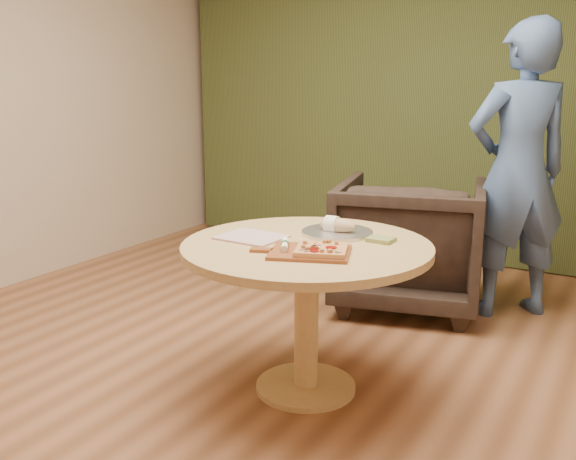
# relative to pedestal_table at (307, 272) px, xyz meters

# --- Properties ---
(room_shell) EXTENTS (5.04, 6.04, 2.84)m
(room_shell) POSITION_rel_pedestal_table_xyz_m (-0.19, -0.19, 0.79)
(room_shell) COLOR #975F3C
(room_shell) RESTS_ON ground
(curtain) EXTENTS (4.80, 0.14, 2.78)m
(curtain) POSITION_rel_pedestal_table_xyz_m (-0.19, 2.71, 0.79)
(curtain) COLOR #323D1C
(curtain) RESTS_ON ground
(pedestal_table) EXTENTS (1.18, 1.18, 0.75)m
(pedestal_table) POSITION_rel_pedestal_table_xyz_m (0.00, 0.00, 0.00)
(pedestal_table) COLOR tan
(pedestal_table) RESTS_ON ground
(pizza_paddle) EXTENTS (0.47, 0.38, 0.01)m
(pizza_paddle) POSITION_rel_pedestal_table_xyz_m (0.09, -0.16, 0.15)
(pizza_paddle) COLOR brown
(pizza_paddle) RESTS_ON pedestal_table
(flatbread_pizza) EXTENTS (0.28, 0.28, 0.04)m
(flatbread_pizza) POSITION_rel_pedestal_table_xyz_m (0.15, -0.15, 0.17)
(flatbread_pizza) COLOR tan
(flatbread_pizza) RESTS_ON pizza_paddle
(cutlery_roll) EXTENTS (0.12, 0.18, 0.03)m
(cutlery_roll) POSITION_rel_pedestal_table_xyz_m (-0.03, -0.16, 0.17)
(cutlery_roll) COLOR white
(cutlery_roll) RESTS_ON pizza_paddle
(newspaper) EXTENTS (0.31, 0.27, 0.01)m
(newspaper) POSITION_rel_pedestal_table_xyz_m (-0.28, -0.04, 0.15)
(newspaper) COLOR silver
(newspaper) RESTS_ON pedestal_table
(serving_tray) EXTENTS (0.36, 0.36, 0.02)m
(serving_tray) POSITION_rel_pedestal_table_xyz_m (0.04, 0.24, 0.15)
(serving_tray) COLOR silver
(serving_tray) RESTS_ON pedestal_table
(bread_roll) EXTENTS (0.19, 0.09, 0.09)m
(bread_roll) POSITION_rel_pedestal_table_xyz_m (0.03, 0.24, 0.18)
(bread_roll) COLOR tan
(bread_roll) RESTS_ON serving_tray
(green_packet) EXTENTS (0.12, 0.10, 0.02)m
(green_packet) POSITION_rel_pedestal_table_xyz_m (0.29, 0.21, 0.15)
(green_packet) COLOR olive
(green_packet) RESTS_ON pedestal_table
(armchair) EXTENTS (1.10, 1.06, 0.95)m
(armchair) POSITION_rel_pedestal_table_xyz_m (0.02, 1.41, -0.13)
(armchair) COLOR black
(armchair) RESTS_ON ground
(person_standing) EXTENTS (0.81, 0.78, 1.86)m
(person_standing) POSITION_rel_pedestal_table_xyz_m (0.64, 1.61, 0.32)
(person_standing) COLOR #446195
(person_standing) RESTS_ON ground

